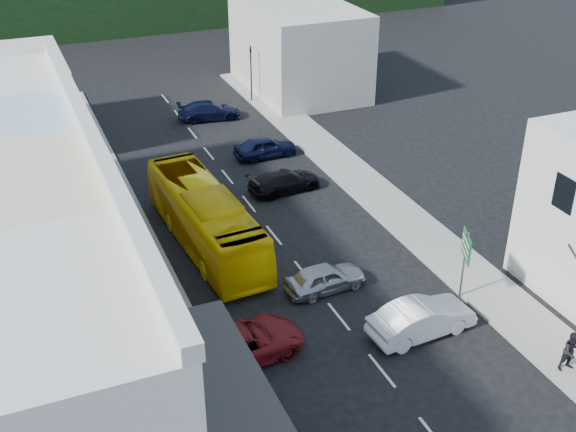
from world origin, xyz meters
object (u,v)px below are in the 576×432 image
object	(u,v)px
pedestrian_left	(148,331)
pedestrian_right	(572,352)
car_red	(242,345)
bus	(205,219)
direction_sign	(464,266)
car_silver	(325,277)
traffic_signal	(251,74)
car_white	(422,321)

from	to	relation	value
pedestrian_left	pedestrian_right	xyz separation A→B (m)	(15.47, -8.00, 0.00)
car_red	pedestrian_right	bearing A→B (deg)	-124.14
bus	car_red	distance (m)	9.63
pedestrian_right	direction_sign	size ratio (longest dim) A/B	0.48
car_silver	pedestrian_right	xyz separation A→B (m)	(6.64, -9.20, 0.30)
bus	pedestrian_left	size ratio (longest dim) A/B	6.82
car_red	traffic_signal	world-z (taller)	traffic_signal
car_white	pedestrian_right	bearing A→B (deg)	-141.17
bus	pedestrian_right	bearing A→B (deg)	-59.07
car_white	car_red	distance (m)	7.90
pedestrian_right	car_red	bearing A→B (deg)	161.43
direction_sign	car_red	bearing A→B (deg)	-155.74
direction_sign	car_silver	bearing A→B (deg)	174.57
pedestrian_right	traffic_signal	distance (m)	35.61
pedestrian_right	car_silver	bearing A→B (deg)	133.65
bus	car_red	world-z (taller)	bus
car_silver	pedestrian_right	bearing A→B (deg)	-148.30
car_red	direction_sign	size ratio (longest dim) A/B	1.30
pedestrian_right	direction_sign	distance (m)	6.27
car_red	traffic_signal	xyz separation A→B (m)	(11.27, 29.64, 1.59)
traffic_signal	car_silver	bearing A→B (deg)	85.25
direction_sign	traffic_signal	world-z (taller)	traffic_signal
direction_sign	traffic_signal	xyz separation A→B (m)	(0.33, 29.46, 0.51)
bus	traffic_signal	size ratio (longest dim) A/B	2.54
car_white	pedestrian_right	world-z (taller)	pedestrian_right
car_red	car_white	bearing A→B (deg)	-108.30
bus	car_white	xyz separation A→B (m)	(6.43, -10.94, -0.85)
car_white	pedestrian_right	distance (m)	6.17
bus	car_silver	bearing A→B (deg)	-60.96
car_silver	direction_sign	xyz separation A→B (m)	(5.60, -3.07, 1.08)
bus	car_silver	xyz separation A→B (m)	(4.01, -6.24, -0.85)
car_silver	car_white	xyz separation A→B (m)	(2.43, -4.70, 0.00)
pedestrian_left	traffic_signal	size ratio (longest dim) A/B	0.37
car_silver	car_white	size ratio (longest dim) A/B	1.00
pedestrian_left	direction_sign	xyz separation A→B (m)	(14.43, -1.87, 0.78)
car_silver	traffic_signal	distance (m)	27.09
car_silver	traffic_signal	xyz separation A→B (m)	(5.93, 26.39, 1.59)
car_silver	pedestrian_left	distance (m)	8.91
car_red	pedestrian_left	bearing A→B (deg)	51.75
car_silver	car_red	size ratio (longest dim) A/B	0.96
car_red	pedestrian_right	size ratio (longest dim) A/B	2.71
bus	car_white	distance (m)	12.72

